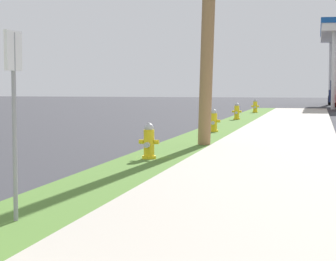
# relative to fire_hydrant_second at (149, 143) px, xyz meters

# --- Properties ---
(fire_hydrant_second) EXTENTS (0.42, 0.38, 0.74)m
(fire_hydrant_second) POSITION_rel_fire_hydrant_second_xyz_m (0.00, 0.00, 0.00)
(fire_hydrant_second) COLOR yellow
(fire_hydrant_second) RESTS_ON grass_verge
(fire_hydrant_third) EXTENTS (0.42, 0.37, 0.74)m
(fire_hydrant_third) POSITION_rel_fire_hydrant_second_xyz_m (0.11, 7.78, 0.00)
(fire_hydrant_third) COLOR yellow
(fire_hydrant_third) RESTS_ON grass_verge
(fire_hydrant_fourth) EXTENTS (0.42, 0.37, 0.74)m
(fire_hydrant_fourth) POSITION_rel_fire_hydrant_second_xyz_m (-0.07, 15.33, 0.00)
(fire_hydrant_fourth) COLOR yellow
(fire_hydrant_fourth) RESTS_ON grass_verge
(fire_hydrant_fifth) EXTENTS (0.42, 0.38, 0.74)m
(fire_hydrant_fifth) POSITION_rel_fire_hydrant_second_xyz_m (0.06, 22.50, 0.00)
(fire_hydrant_fifth) COLOR yellow
(fire_hydrant_fifth) RESTS_ON grass_verge
(street_sign_post) EXTENTS (0.05, 0.36, 2.12)m
(street_sign_post) POSITION_rel_fire_hydrant_second_xyz_m (0.09, -6.20, 1.19)
(street_sign_post) COLOR gray
(street_sign_post) RESTS_ON grass_verge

